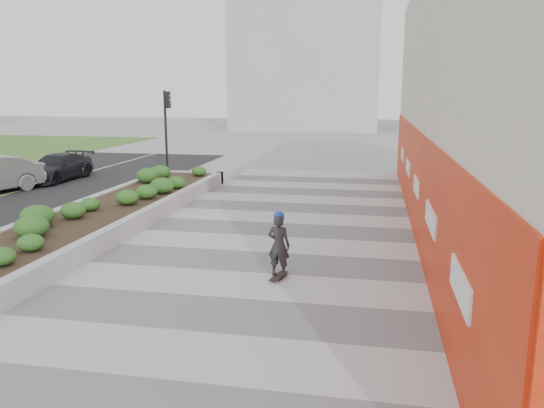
{
  "coord_description": "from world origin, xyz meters",
  "views": [
    {
      "loc": [
        2.71,
        -7.14,
        4.05
      ],
      "look_at": [
        0.05,
        6.74,
        1.1
      ],
      "focal_mm": 35.0,
      "sensor_mm": 36.0,
      "label": 1
    }
  ],
  "objects_px": {
    "planter": "(92,217)",
    "skateboarder": "(279,245)",
    "car_dark": "(57,167)",
    "traffic_signal_near": "(167,121)"
  },
  "relations": [
    {
      "from": "traffic_signal_near",
      "to": "car_dark",
      "type": "xyz_separation_m",
      "value": [
        -4.75,
        -2.11,
        -2.13
      ]
    },
    {
      "from": "planter",
      "to": "skateboarder",
      "type": "bearing_deg",
      "value": -26.28
    },
    {
      "from": "planter",
      "to": "car_dark",
      "type": "distance_m",
      "value": 10.6
    },
    {
      "from": "traffic_signal_near",
      "to": "skateboarder",
      "type": "xyz_separation_m",
      "value": [
        7.98,
        -13.59,
        -1.97
      ]
    },
    {
      "from": "skateboarder",
      "to": "car_dark",
      "type": "bearing_deg",
      "value": 149.62
    },
    {
      "from": "skateboarder",
      "to": "traffic_signal_near",
      "type": "bearing_deg",
      "value": 132.09
    },
    {
      "from": "planter",
      "to": "traffic_signal_near",
      "type": "distance_m",
      "value": 10.9
    },
    {
      "from": "skateboarder",
      "to": "car_dark",
      "type": "distance_m",
      "value": 17.14
    },
    {
      "from": "planter",
      "to": "traffic_signal_near",
      "type": "bearing_deg",
      "value": 99.35
    },
    {
      "from": "traffic_signal_near",
      "to": "planter",
      "type": "bearing_deg",
      "value": -80.65
    }
  ]
}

